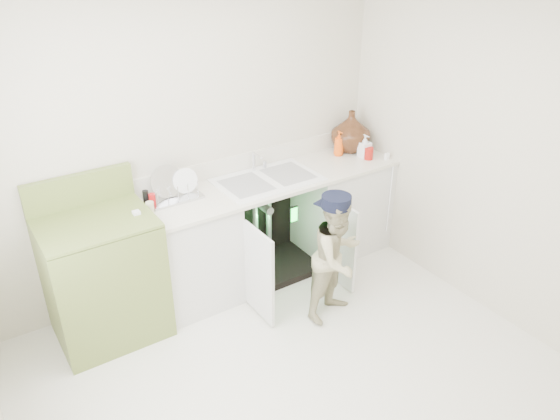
# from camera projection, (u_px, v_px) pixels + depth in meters

# --- Properties ---
(ground) EXTENTS (3.50, 3.50, 0.00)m
(ground) POSITION_uv_depth(u_px,v_px,m) (294.00, 376.00, 3.79)
(ground) COLOR beige
(ground) RESTS_ON ground
(room_shell) EXTENTS (6.00, 5.50, 1.26)m
(room_shell) POSITION_uv_depth(u_px,v_px,m) (297.00, 218.00, 3.20)
(room_shell) COLOR beige
(room_shell) RESTS_ON ground
(counter_run) EXTENTS (2.44, 1.02, 1.28)m
(counter_run) POSITION_uv_depth(u_px,v_px,m) (272.00, 221.00, 4.75)
(counter_run) COLOR silver
(counter_run) RESTS_ON ground
(avocado_stove) EXTENTS (0.78, 0.65, 1.21)m
(avocado_stove) POSITION_uv_depth(u_px,v_px,m) (104.00, 276.00, 3.99)
(avocado_stove) COLOR olive
(avocado_stove) RESTS_ON ground
(repair_worker) EXTENTS (0.58, 0.71, 1.05)m
(repair_worker) POSITION_uv_depth(u_px,v_px,m) (337.00, 256.00, 4.17)
(repair_worker) COLOR #C6BD8E
(repair_worker) RESTS_ON ground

